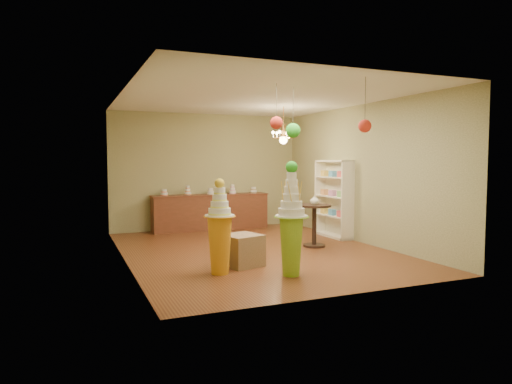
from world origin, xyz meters
name	(u,v)px	position (x,y,z in m)	size (l,w,h in m)	color
floor	(255,250)	(0.00, 0.00, 0.00)	(6.50, 6.50, 0.00)	brown
ceiling	(255,98)	(0.00, 0.00, 3.00)	(6.50, 6.50, 0.00)	silver
wall_back	(207,172)	(0.00, 3.25, 1.50)	(5.00, 0.04, 3.00)	#918F62
wall_front	(349,183)	(0.00, -3.25, 1.50)	(5.00, 0.04, 3.00)	#918F62
wall_left	(124,177)	(-2.50, 0.00, 1.50)	(0.04, 6.50, 3.00)	#918F62
wall_right	(360,174)	(2.50, 0.00, 1.50)	(0.04, 6.50, 3.00)	#918F62
pedestal_green	(291,231)	(-0.23, -2.05, 0.71)	(0.64, 0.64, 1.79)	#7CAF26
pedestal_orange	(220,236)	(-1.22, -1.50, 0.60)	(0.61, 0.61, 1.51)	orange
burlap_riser	(242,250)	(-0.70, -1.13, 0.27)	(0.59, 0.59, 0.54)	#866749
sideboard	(211,211)	(0.00, 2.97, 0.48)	(3.04, 0.54, 1.16)	#5C2D1D
shelving_unit	(334,199)	(2.34, 0.80, 0.90)	(0.33, 1.20, 1.80)	#EFE9CE
round_table	(314,219)	(1.31, -0.09, 0.57)	(0.80, 0.80, 0.88)	black
vase	(315,200)	(1.31, -0.09, 0.98)	(0.18, 0.18, 0.19)	#EFE9CE
pom_red_left	(276,123)	(-0.36, -1.77, 2.39)	(0.20, 0.20, 0.71)	#433F30
pom_green_mid	(293,130)	(0.02, -1.60, 2.29)	(0.24, 0.24, 0.84)	#433F30
pom_red_right	(365,126)	(0.59, -2.76, 2.30)	(0.19, 0.19, 0.80)	#433F30
chandelier	(283,138)	(1.10, 0.96, 2.30)	(0.69, 0.69, 0.85)	#C48C45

